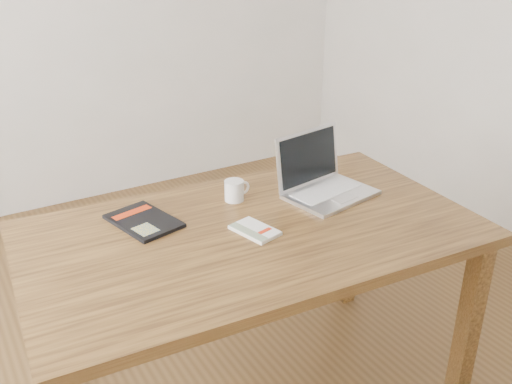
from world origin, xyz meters
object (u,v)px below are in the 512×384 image
black_guidebook (144,221)px  laptop (323,181)px  coffee_mug (235,190)px  white_guidebook (255,230)px  desk (253,251)px

black_guidebook → laptop: laptop is taller
laptop → coffee_mug: bearing=150.3°
white_guidebook → black_guidebook: (-0.30, 0.26, 0.00)m
white_guidebook → laptop: laptop is taller
laptop → coffee_mug: laptop is taller
white_guidebook → laptop: bearing=6.2°
white_guidebook → desk: bearing=61.0°
coffee_mug → white_guidebook: bearing=-110.0°
desk → black_guidebook: (-0.30, 0.23, 0.10)m
white_guidebook → black_guidebook: same height
black_guidebook → laptop: size_ratio=0.80×
white_guidebook → black_guidebook: bearing=125.4°
laptop → desk: bearing=-173.6°
black_guidebook → laptop: 0.70m
white_guidebook → coffee_mug: coffee_mug is taller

